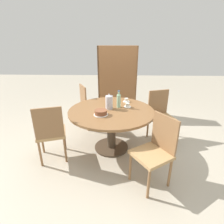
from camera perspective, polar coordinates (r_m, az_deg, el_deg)
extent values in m
plane|color=#B2A893|center=(3.19, -0.20, -11.51)|extent=(14.00, 14.00, 0.00)
cylinder|color=#473828|center=(3.18, -0.20, -11.29)|extent=(0.59, 0.59, 0.03)
cylinder|color=#473828|center=(3.00, -0.21, -5.80)|extent=(0.15, 0.15, 0.66)
cylinder|color=brown|center=(2.86, -0.22, 0.36)|extent=(1.40, 1.40, 0.04)
cylinder|color=olive|center=(3.15, -15.24, -8.33)|extent=(0.03, 0.03, 0.43)
cylinder|color=olive|center=(3.18, -21.79, -8.94)|extent=(0.03, 0.03, 0.43)
cylinder|color=olive|center=(2.84, -15.01, -11.94)|extent=(0.03, 0.03, 0.43)
cylinder|color=olive|center=(2.87, -22.35, -12.57)|extent=(0.03, 0.03, 0.43)
cube|color=tan|center=(2.89, -19.18, -6.44)|extent=(0.53, 0.53, 0.04)
cube|color=olive|center=(2.60, -20.03, -3.52)|extent=(0.39, 0.15, 0.47)
cylinder|color=olive|center=(2.46, 5.96, -17.31)|extent=(0.03, 0.03, 0.43)
cylinder|color=olive|center=(2.26, 11.86, -22.05)|extent=(0.03, 0.03, 0.43)
cylinder|color=olive|center=(2.65, 12.41, -14.43)|extent=(0.03, 0.03, 0.43)
cylinder|color=olive|center=(2.47, 18.37, -18.37)|extent=(0.03, 0.03, 0.43)
cube|color=tan|center=(2.31, 12.64, -13.47)|extent=(0.58, 0.58, 0.04)
cube|color=olive|center=(2.30, 16.78, -6.56)|extent=(0.24, 0.35, 0.47)
cylinder|color=olive|center=(3.21, 14.49, -7.59)|extent=(0.03, 0.03, 0.43)
cylinder|color=olive|center=(3.39, 19.81, -6.55)|extent=(0.03, 0.03, 0.43)
cylinder|color=olive|center=(3.49, 11.60, -4.82)|extent=(0.03, 0.03, 0.43)
cylinder|color=olive|center=(3.66, 16.66, -4.01)|extent=(0.03, 0.03, 0.43)
cube|color=tan|center=(3.33, 16.06, -2.11)|extent=(0.53, 0.53, 0.04)
cube|color=olive|center=(3.39, 14.82, 3.13)|extent=(0.39, 0.15, 0.47)
cylinder|color=olive|center=(3.78, -2.70, -2.11)|extent=(0.03, 0.03, 0.43)
cylinder|color=olive|center=(4.09, -4.61, -0.21)|extent=(0.03, 0.03, 0.43)
cylinder|color=olive|center=(3.68, -7.90, -3.06)|extent=(0.03, 0.03, 0.43)
cylinder|color=olive|center=(3.99, -9.45, -1.04)|extent=(0.03, 0.03, 0.43)
cube|color=tan|center=(3.79, -6.31, 1.68)|extent=(0.56, 0.56, 0.04)
cube|color=olive|center=(3.66, -9.41, 4.96)|extent=(0.20, 0.37, 0.47)
cube|color=brown|center=(4.43, 7.66, 9.85)|extent=(0.04, 0.28, 1.67)
cube|color=brown|center=(4.43, -4.17, 9.99)|extent=(0.04, 0.28, 1.67)
cube|color=brown|center=(4.28, 1.73, 9.60)|extent=(0.94, 0.02, 1.67)
cube|color=brown|center=(4.65, 1.63, 0.10)|extent=(0.86, 0.27, 0.04)
cube|color=brown|center=(4.54, 1.67, 3.79)|extent=(0.86, 0.27, 0.04)
cube|color=brown|center=(4.44, 1.72, 7.87)|extent=(0.86, 0.27, 0.04)
cube|color=brown|center=(4.37, 1.77, 12.11)|extent=(0.86, 0.27, 0.04)
cube|color=brown|center=(4.32, 1.82, 16.46)|extent=(0.86, 0.27, 0.04)
cube|color=brown|center=(4.30, 1.88, 20.64)|extent=(0.86, 0.27, 0.04)
cube|color=#28703D|center=(4.59, 4.73, 1.64)|extent=(0.37, 0.21, 0.25)
cube|color=teal|center=(4.60, -1.44, 1.43)|extent=(0.37, 0.21, 0.20)
cube|color=#B72D28|center=(4.49, 5.08, 5.49)|extent=(0.34, 0.21, 0.26)
cube|color=orange|center=(4.49, -1.69, 5.34)|extent=(0.34, 0.21, 0.22)
cube|color=gold|center=(4.40, 4.84, 9.62)|extent=(0.39, 0.21, 0.26)
cube|color=teal|center=(4.41, -1.36, 9.39)|extent=(0.39, 0.21, 0.21)
cube|color=#234793|center=(4.34, 5.07, 13.59)|extent=(0.38, 0.21, 0.21)
cube|color=black|center=(4.34, -1.50, 14.09)|extent=(0.38, 0.21, 0.27)
cube|color=beige|center=(4.31, 5.45, 18.15)|extent=(0.35, 0.21, 0.23)
cube|color=#234793|center=(4.31, -1.76, 18.32)|extent=(0.35, 0.21, 0.25)
cylinder|color=silver|center=(2.86, -0.96, 3.15)|extent=(0.12, 0.12, 0.22)
cone|color=silver|center=(2.82, -0.98, 5.45)|extent=(0.11, 0.11, 0.02)
sphere|color=silver|center=(2.82, -0.98, 5.82)|extent=(0.02, 0.02, 0.02)
cylinder|color=#99C6A3|center=(2.93, 2.20, 3.57)|extent=(0.07, 0.07, 0.22)
cylinder|color=#99C6A3|center=(2.89, 2.24, 6.17)|extent=(0.03, 0.03, 0.06)
cylinder|color=#2D5184|center=(2.88, 2.25, 6.87)|extent=(0.03, 0.03, 0.01)
cylinder|color=white|center=(2.66, -3.66, -0.84)|extent=(0.22, 0.22, 0.01)
cylinder|color=brown|center=(2.64, -3.68, -0.05)|extent=(0.19, 0.19, 0.07)
cylinder|color=white|center=(2.99, 5.08, 1.73)|extent=(0.12, 0.12, 0.01)
cylinder|color=silver|center=(2.98, 5.10, 2.34)|extent=(0.07, 0.07, 0.06)
cylinder|color=white|center=(3.25, 4.71, 3.45)|extent=(0.12, 0.12, 0.01)
cylinder|color=silver|center=(3.24, 4.73, 4.02)|extent=(0.07, 0.07, 0.06)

